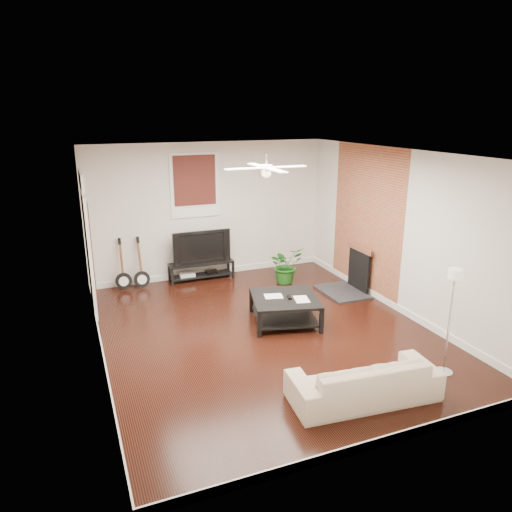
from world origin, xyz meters
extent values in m
cube|color=black|center=(0.00, 0.00, 0.00)|extent=(5.00, 6.00, 0.01)
cube|color=white|center=(0.00, 0.00, 2.80)|extent=(5.00, 6.00, 0.01)
cube|color=silver|center=(0.00, 3.00, 1.40)|extent=(5.00, 0.01, 2.80)
cube|color=silver|center=(0.00, -3.00, 1.40)|extent=(5.00, 0.01, 2.80)
cube|color=silver|center=(-2.50, 0.00, 1.40)|extent=(0.01, 6.00, 2.80)
cube|color=silver|center=(2.50, 0.00, 1.40)|extent=(0.01, 6.00, 2.80)
cube|color=#AA5236|center=(2.49, 1.00, 1.40)|extent=(0.02, 2.20, 2.80)
cube|color=black|center=(2.20, 1.00, 0.46)|extent=(0.80, 1.10, 0.92)
cube|color=#3C1010|center=(-0.30, 2.97, 1.95)|extent=(1.00, 0.06, 1.30)
cube|color=white|center=(-2.46, 1.90, 1.25)|extent=(0.08, 1.00, 2.50)
cube|color=black|center=(-0.27, 2.78, 0.19)|extent=(1.34, 0.36, 0.37)
imported|color=black|center=(-0.27, 2.80, 0.72)|extent=(1.20, 0.16, 0.69)
cube|color=black|center=(0.44, 0.21, 0.22)|extent=(1.28, 1.28, 0.44)
imported|color=tan|center=(0.38, -2.17, 0.27)|extent=(1.88, 0.88, 0.53)
imported|color=#1D5D1A|center=(1.27, 1.95, 0.38)|extent=(0.77, 0.70, 0.75)
camera|label=1|loc=(-2.74, -6.44, 3.39)|focal=33.62mm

